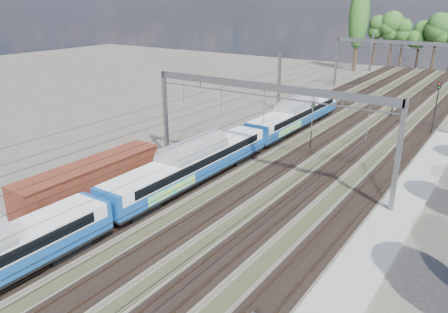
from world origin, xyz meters
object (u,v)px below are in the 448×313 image
Objects in this scene: emu_train at (190,160)px; signal_far at (437,102)px; worker at (392,111)px; freight_boxcar at (91,180)px; signal_near at (312,120)px.

signal_far is (14.55, 29.27, 1.54)m from emu_train.
emu_train is at bearing 157.54° from worker.
freight_boxcar is at bearing -115.07° from signal_far.
signal_near is 17.13m from signal_far.
signal_near is (-3.60, -19.83, 2.57)m from worker.
signal_far is (6.31, -5.88, 3.18)m from worker.
emu_train is 32.73m from signal_far.
emu_train is 35.06× the size of worker.
worker is at bearing 73.21° from freight_boxcar.
freight_boxcar is (-4.50, -7.09, -0.49)m from emu_train.
signal_far is at bearing 62.35° from freight_boxcar.
signal_far is (9.91, 13.96, 0.62)m from signal_near.
emu_train is at bearing -114.10° from signal_near.
worker is 9.19m from signal_far.
emu_train is 16.03m from signal_near.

